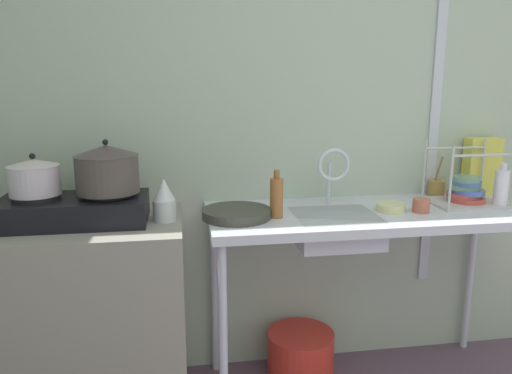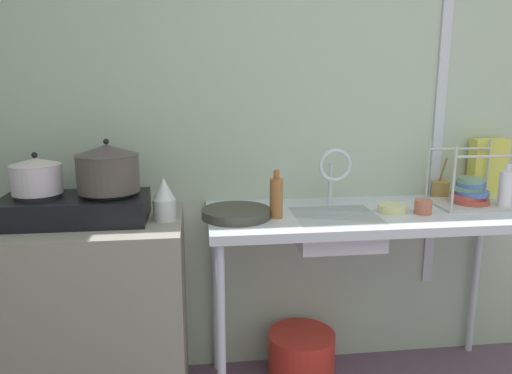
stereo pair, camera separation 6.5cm
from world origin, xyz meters
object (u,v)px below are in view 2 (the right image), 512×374
(pot_on_left_burner, at_px, (36,176))
(cereal_box, at_px, (487,168))
(bottle_by_rack, at_px, (506,190))
(utensil_jar, at_px, (440,189))
(sink_basin, at_px, (335,229))
(percolator, at_px, (164,200))
(dish_rack, at_px, (470,193))
(bottle_by_sink, at_px, (276,197))
(faucet, at_px, (334,168))
(bucket_on_floor, at_px, (301,357))
(frying_pan, at_px, (236,213))
(cup_by_rack, at_px, (423,207))
(pot_on_right_burner, at_px, (108,168))
(small_bowl_on_drainboard, at_px, (392,208))
(stove, at_px, (75,208))

(pot_on_left_burner, relative_size, cereal_box, 0.69)
(bottle_by_rack, relative_size, utensil_jar, 1.01)
(pot_on_left_burner, xyz_separation_m, sink_basin, (1.25, -0.05, -0.26))
(percolator, bearing_deg, bottle_by_rack, -0.44)
(dish_rack, xyz_separation_m, bottle_by_sink, (-0.94, -0.09, 0.03))
(pot_on_left_burner, bearing_deg, sink_basin, -2.24)
(dish_rack, bearing_deg, pot_on_left_burner, -178.76)
(faucet, relative_size, bottle_by_sink, 1.33)
(bucket_on_floor, bearing_deg, pot_on_left_burner, -175.70)
(percolator, bearing_deg, bucket_on_floor, 10.01)
(frying_pan, bearing_deg, cereal_box, 10.96)
(bucket_on_floor, bearing_deg, bottle_by_rack, -7.69)
(sink_basin, relative_size, bottle_by_rack, 1.74)
(pot_on_left_burner, xyz_separation_m, cup_by_rack, (1.64, -0.07, -0.17))
(frying_pan, distance_m, bottle_by_rack, 1.24)
(faucet, bearing_deg, utensil_jar, 12.17)
(cereal_box, bearing_deg, bottle_by_sink, -166.16)
(pot_on_right_burner, distance_m, dish_rack, 1.65)
(pot_on_left_burner, distance_m, bottle_by_sink, 0.99)
(bottle_by_sink, xyz_separation_m, bottle_by_rack, (1.07, 0.01, 0.00))
(dish_rack, bearing_deg, utensil_jar, 106.83)
(small_bowl_on_drainboard, xyz_separation_m, utensil_jar, (0.35, 0.25, 0.02))
(percolator, height_order, small_bowl_on_drainboard, percolator)
(stove, bearing_deg, dish_rack, 1.34)
(stove, height_order, sink_basin, stove)
(percolator, relative_size, frying_pan, 0.61)
(pot_on_left_burner, relative_size, small_bowl_on_drainboard, 1.58)
(percolator, distance_m, frying_pan, 0.31)
(percolator, bearing_deg, frying_pan, -0.98)
(faucet, distance_m, frying_pan, 0.51)
(pot_on_right_burner, relative_size, sink_basin, 0.71)
(small_bowl_on_drainboard, bearing_deg, pot_on_left_burner, 178.92)
(cereal_box, bearing_deg, percolator, -170.88)
(sink_basin, bearing_deg, cereal_box, 17.35)
(pot_on_left_burner, xyz_separation_m, bucket_on_floor, (1.14, 0.09, -0.96))
(pot_on_left_burner, height_order, cereal_box, pot_on_left_burner)
(small_bowl_on_drainboard, height_order, bottle_by_sink, bottle_by_sink)
(sink_basin, bearing_deg, percolator, 178.18)
(frying_pan, distance_m, bucket_on_floor, 0.85)
(stove, distance_m, sink_basin, 1.11)
(bottle_by_rack, height_order, cereal_box, cereal_box)
(percolator, xyz_separation_m, faucet, (0.77, 0.12, 0.10))
(pot_on_right_burner, height_order, bucket_on_floor, pot_on_right_burner)
(sink_basin, height_order, bottle_by_rack, bottle_by_rack)
(bottle_by_sink, bearing_deg, bucket_on_floor, 40.87)
(percolator, height_order, utensil_jar, utensil_jar)
(sink_basin, height_order, cereal_box, cereal_box)
(dish_rack, bearing_deg, percolator, -177.28)
(stove, xyz_separation_m, pot_on_left_burner, (-0.14, 0.00, 0.14))
(percolator, relative_size, utensil_jar, 0.88)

